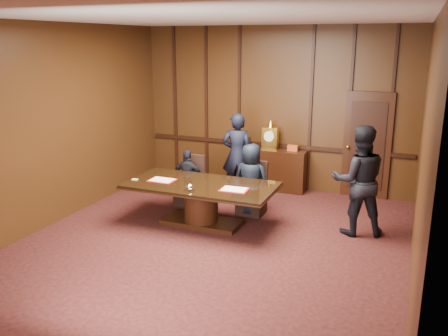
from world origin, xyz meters
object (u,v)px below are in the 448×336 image
(signatory_right, at_px, (251,180))
(witness_left, at_px, (237,155))
(conference_table, at_px, (201,197))
(witness_right, at_px, (359,181))
(signatory_left, at_px, (188,178))
(sideboard, at_px, (270,167))

(signatory_right, bearing_deg, witness_left, -54.39)
(signatory_right, bearing_deg, conference_table, 53.80)
(signatory_right, height_order, witness_right, witness_right)
(conference_table, distance_m, signatory_right, 1.05)
(conference_table, height_order, witness_right, witness_right)
(signatory_right, bearing_deg, signatory_left, 2.89)
(signatory_left, distance_m, signatory_right, 1.31)
(conference_table, xyz_separation_m, witness_left, (-0.01, 1.83, 0.37))
(signatory_left, xyz_separation_m, witness_left, (0.64, 1.03, 0.31))
(signatory_right, bearing_deg, sideboard, -82.27)
(signatory_left, height_order, witness_right, witness_right)
(sideboard, xyz_separation_m, witness_right, (2.09, -1.86, 0.45))
(conference_table, relative_size, witness_left, 1.50)
(conference_table, bearing_deg, signatory_right, 50.91)
(signatory_left, relative_size, signatory_right, 0.83)
(witness_left, bearing_deg, conference_table, 75.63)
(signatory_right, relative_size, witness_left, 0.78)
(sideboard, relative_size, witness_left, 0.91)
(conference_table, bearing_deg, witness_right, 13.65)
(witness_right, bearing_deg, witness_left, -43.14)
(conference_table, xyz_separation_m, signatory_right, (0.65, 0.80, 0.17))
(sideboard, relative_size, signatory_left, 1.41)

